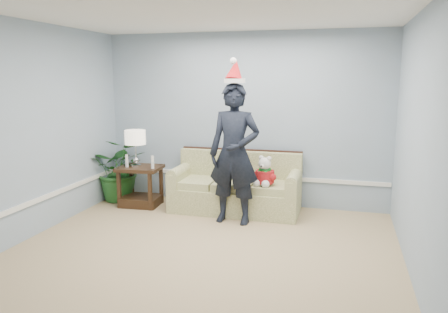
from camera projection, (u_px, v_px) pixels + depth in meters
room_shell at (189, 142)px, 4.48m from camera, size 4.54×5.04×2.74m
wainscot_trim at (139, 191)px, 6.07m from camera, size 4.49×4.99×0.06m
sofa at (236, 190)px, 6.65m from camera, size 1.92×0.83×0.90m
side_table at (141, 190)px, 6.91m from camera, size 0.69×0.59×0.63m
table_lamp at (135, 139)px, 6.76m from camera, size 0.32×0.32×0.57m
candle_pair at (140, 162)px, 6.72m from camera, size 0.49×0.05×0.20m
houseplant at (121, 169)px, 7.15m from camera, size 1.07×0.97×1.04m
man at (234, 154)px, 5.98m from camera, size 0.73×0.50×1.94m
santa_hat at (235, 72)px, 5.80m from camera, size 0.34×0.37×0.34m
teddy_bear at (265, 175)px, 6.25m from camera, size 0.33×0.34×0.44m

